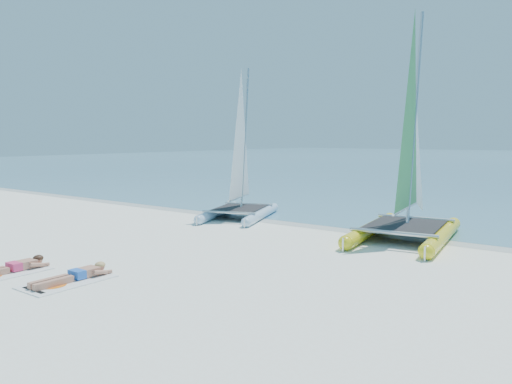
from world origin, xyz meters
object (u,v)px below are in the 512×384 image
catamaran_yellow (411,163)px  towel_b (68,282)px  sunbather_a (12,267)px  sunbather_b (76,275)px  catamaran_blue (240,171)px  towel_a (4,274)px

catamaran_yellow → towel_b: catamaran_yellow is taller
sunbather_a → towel_b: 1.73m
sunbather_a → catamaran_yellow: bearing=58.4°
sunbather_a → sunbather_b: size_ratio=1.00×
catamaran_blue → catamaran_yellow: (6.44, 0.18, 0.48)m
towel_a → sunbather_a: size_ratio=1.07×
catamaran_yellow → towel_a: size_ratio=3.84×
catamaran_yellow → sunbather_b: bearing=-121.6°
catamaran_blue → towel_b: 9.37m
catamaran_yellow → towel_a: catamaran_yellow is taller
sunbather_b → sunbather_a: bearing=-164.8°
towel_b → sunbather_b: sunbather_b is taller
towel_b → sunbather_a: bearing=-171.0°
catamaran_blue → sunbather_a: 9.33m
catamaran_blue → catamaran_yellow: 6.46m
sunbather_b → catamaran_blue: bearing=105.4°
catamaran_blue → sunbather_b: 9.17m
catamaran_yellow → sunbather_b: catamaran_yellow is taller
towel_b → sunbather_b: (0.00, 0.19, 0.11)m
catamaran_yellow → sunbather_a: 11.17m
towel_a → towel_b: same height
catamaran_yellow → towel_a: 11.35m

